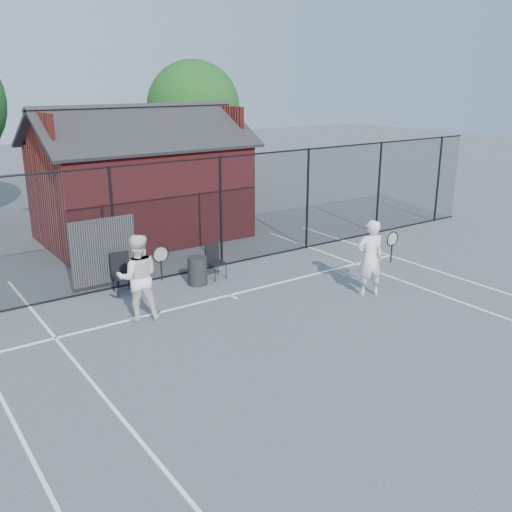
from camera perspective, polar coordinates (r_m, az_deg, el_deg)
ground at (r=11.37m, az=5.64°, el=-8.43°), size 80.00×80.00×0.00m
court_lines at (r=10.51m, az=10.39°, el=-10.89°), size 11.02×18.00×0.01m
fence at (r=14.67m, az=-7.88°, el=3.47°), size 22.04×3.00×3.00m
clubhouse at (r=18.51m, az=-11.41°, el=6.70°), size 6.50×4.36×4.19m
tree_right at (r=25.39m, az=-6.28°, el=14.53°), size 3.97×3.97×5.70m
player_front at (r=13.57m, az=11.35°, el=-0.19°), size 0.87×0.70×1.83m
player_back at (r=12.24m, az=-11.71°, el=-2.09°), size 1.10×0.98×1.86m
chair_left at (r=13.92m, az=-13.21°, el=-1.78°), size 0.50×0.52×0.95m
chair_right at (r=14.59m, az=-3.99°, el=-0.59°), size 0.46×0.48×0.88m
waste_bin at (r=14.23m, az=-5.87°, el=-1.48°), size 0.57×0.57×0.71m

